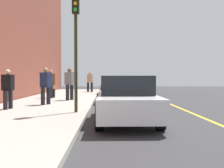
{
  "coord_description": "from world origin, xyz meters",
  "views": [
    {
      "loc": [
        15.36,
        -0.28,
        1.46
      ],
      "look_at": [
        -1.97,
        0.07,
        1.03
      ],
      "focal_mm": 42.47,
      "sensor_mm": 36.0,
      "label": 1
    }
  ],
  "objects_px": {
    "parked_car_white": "(126,99)",
    "pedestrian_navy_coat": "(46,85)",
    "parked_car_black": "(118,90)",
    "pedestrian_tan_coat": "(90,81)",
    "pedestrian_black_coat": "(8,88)",
    "rolling_suitcase": "(53,93)",
    "parked_car_red": "(113,86)",
    "pedestrian_grey_coat": "(70,83)",
    "parked_car_maroon": "(113,84)",
    "pedestrian_brown_coat": "(51,83)",
    "traffic_light_pole": "(76,33)"
  },
  "relations": [
    {
      "from": "pedestrian_brown_coat",
      "to": "rolling_suitcase",
      "type": "bearing_deg",
      "value": 173.5
    },
    {
      "from": "parked_car_white",
      "to": "pedestrian_navy_coat",
      "type": "distance_m",
      "value": 5.49
    },
    {
      "from": "pedestrian_grey_coat",
      "to": "pedestrian_navy_coat",
      "type": "bearing_deg",
      "value": -17.78
    },
    {
      "from": "pedestrian_tan_coat",
      "to": "pedestrian_navy_coat",
      "type": "height_order",
      "value": "pedestrian_tan_coat"
    },
    {
      "from": "rolling_suitcase",
      "to": "pedestrian_navy_coat",
      "type": "bearing_deg",
      "value": 7.15
    },
    {
      "from": "pedestrian_tan_coat",
      "to": "pedestrian_brown_coat",
      "type": "bearing_deg",
      "value": -15.59
    },
    {
      "from": "pedestrian_grey_coat",
      "to": "pedestrian_black_coat",
      "type": "bearing_deg",
      "value": -24.18
    },
    {
      "from": "parked_car_maroon",
      "to": "pedestrian_navy_coat",
      "type": "distance_m",
      "value": 14.5
    },
    {
      "from": "parked_car_maroon",
      "to": "parked_car_black",
      "type": "distance_m",
      "value": 11.85
    },
    {
      "from": "parked_car_maroon",
      "to": "pedestrian_grey_coat",
      "type": "xyz_separation_m",
      "value": [
        11.52,
        -2.81,
        0.38
      ]
    },
    {
      "from": "parked_car_white",
      "to": "pedestrian_brown_coat",
      "type": "bearing_deg",
      "value": -153.09
    },
    {
      "from": "pedestrian_navy_coat",
      "to": "parked_car_black",
      "type": "bearing_deg",
      "value": 121.18
    },
    {
      "from": "parked_car_white",
      "to": "pedestrian_navy_coat",
      "type": "xyz_separation_m",
      "value": [
        -4.14,
        -3.59,
        0.34
      ]
    },
    {
      "from": "pedestrian_black_coat",
      "to": "pedestrian_tan_coat",
      "type": "height_order",
      "value": "pedestrian_tan_coat"
    },
    {
      "from": "pedestrian_navy_coat",
      "to": "pedestrian_brown_coat",
      "type": "relative_size",
      "value": 1.0
    },
    {
      "from": "parked_car_red",
      "to": "pedestrian_navy_coat",
      "type": "relative_size",
      "value": 2.49
    },
    {
      "from": "traffic_light_pole",
      "to": "pedestrian_navy_coat",
      "type": "bearing_deg",
      "value": -148.1
    },
    {
      "from": "parked_car_red",
      "to": "pedestrian_brown_coat",
      "type": "height_order",
      "value": "pedestrian_brown_coat"
    },
    {
      "from": "parked_car_white",
      "to": "pedestrian_navy_coat",
      "type": "relative_size",
      "value": 2.55
    },
    {
      "from": "parked_car_white",
      "to": "pedestrian_tan_coat",
      "type": "bearing_deg",
      "value": -172.01
    },
    {
      "from": "pedestrian_navy_coat",
      "to": "traffic_light_pole",
      "type": "distance_m",
      "value": 3.95
    },
    {
      "from": "pedestrian_tan_coat",
      "to": "pedestrian_navy_coat",
      "type": "relative_size",
      "value": 1.02
    },
    {
      "from": "parked_car_white",
      "to": "pedestrian_navy_coat",
      "type": "height_order",
      "value": "pedestrian_navy_coat"
    },
    {
      "from": "parked_car_maroon",
      "to": "pedestrian_brown_coat",
      "type": "relative_size",
      "value": 2.39
    },
    {
      "from": "parked_car_white",
      "to": "rolling_suitcase",
      "type": "distance_m",
      "value": 9.63
    },
    {
      "from": "pedestrian_navy_coat",
      "to": "traffic_light_pole",
      "type": "height_order",
      "value": "traffic_light_pole"
    },
    {
      "from": "parked_car_red",
      "to": "parked_car_white",
      "type": "distance_m",
      "value": 12.93
    },
    {
      "from": "parked_car_black",
      "to": "pedestrian_brown_coat",
      "type": "bearing_deg",
      "value": -114.81
    },
    {
      "from": "parked_car_red",
      "to": "pedestrian_black_coat",
      "type": "relative_size",
      "value": 2.7
    },
    {
      "from": "parked_car_red",
      "to": "pedestrian_brown_coat",
      "type": "relative_size",
      "value": 2.48
    },
    {
      "from": "parked_car_red",
      "to": "pedestrian_grey_coat",
      "type": "bearing_deg",
      "value": -22.81
    },
    {
      "from": "parked_car_white",
      "to": "pedestrian_brown_coat",
      "type": "xyz_separation_m",
      "value": [
        -8.28,
        -4.2,
        0.35
      ]
    },
    {
      "from": "pedestrian_grey_coat",
      "to": "traffic_light_pole",
      "type": "relative_size",
      "value": 0.42
    },
    {
      "from": "traffic_light_pole",
      "to": "parked_car_maroon",
      "type": "bearing_deg",
      "value": 173.84
    },
    {
      "from": "parked_car_black",
      "to": "parked_car_maroon",
      "type": "bearing_deg",
      "value": 179.96
    },
    {
      "from": "parked_car_white",
      "to": "pedestrian_tan_coat",
      "type": "height_order",
      "value": "pedestrian_tan_coat"
    },
    {
      "from": "parked_car_maroon",
      "to": "traffic_light_pole",
      "type": "height_order",
      "value": "traffic_light_pole"
    },
    {
      "from": "rolling_suitcase",
      "to": "parked_car_maroon",
      "type": "bearing_deg",
      "value": 156.2
    },
    {
      "from": "parked_car_black",
      "to": "traffic_light_pole",
      "type": "relative_size",
      "value": 1.05
    },
    {
      "from": "parked_car_white",
      "to": "pedestrian_brown_coat",
      "type": "relative_size",
      "value": 2.54
    },
    {
      "from": "pedestrian_black_coat",
      "to": "pedestrian_navy_coat",
      "type": "relative_size",
      "value": 0.92
    },
    {
      "from": "pedestrian_black_coat",
      "to": "traffic_light_pole",
      "type": "distance_m",
      "value": 3.76
    },
    {
      "from": "parked_car_maroon",
      "to": "traffic_light_pole",
      "type": "relative_size",
      "value": 0.97
    },
    {
      "from": "parked_car_red",
      "to": "pedestrian_tan_coat",
      "type": "distance_m",
      "value": 3.32
    },
    {
      "from": "parked_car_white",
      "to": "traffic_light_pole",
      "type": "relative_size",
      "value": 1.03
    },
    {
      "from": "parked_car_black",
      "to": "pedestrian_navy_coat",
      "type": "xyz_separation_m",
      "value": [
        2.19,
        -3.61,
        0.34
      ]
    },
    {
      "from": "parked_car_red",
      "to": "parked_car_maroon",
      "type": "bearing_deg",
      "value": 178.1
    },
    {
      "from": "pedestrian_tan_coat",
      "to": "traffic_light_pole",
      "type": "xyz_separation_m",
      "value": [
        14.27,
        0.39,
        2.0
      ]
    },
    {
      "from": "parked_car_maroon",
      "to": "traffic_light_pole",
      "type": "bearing_deg",
      "value": -6.16
    },
    {
      "from": "parked_car_white",
      "to": "traffic_light_pole",
      "type": "xyz_separation_m",
      "value": [
        -1.26,
        -1.79,
        2.36
      ]
    }
  ]
}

